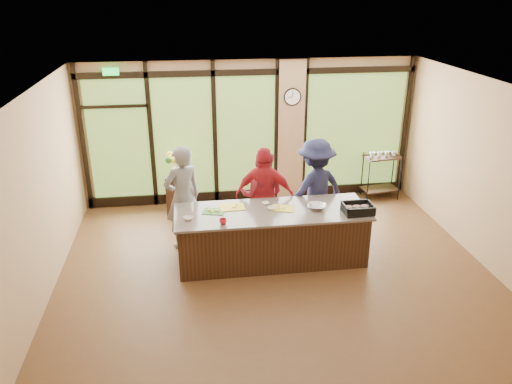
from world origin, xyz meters
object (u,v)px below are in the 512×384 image
object	(u,v)px
cook_left	(183,198)
bar_cart	(381,170)
cook_right	(315,189)
flower_stand	(180,195)
island_base	(272,237)
roasting_pan	(358,210)

from	to	relation	value
cook_left	bar_cart	distance (m)	4.59
cook_right	flower_stand	bearing A→B (deg)	-49.06
island_base	flower_stand	size ratio (longest dim) A/B	3.77
roasting_pan	island_base	bearing A→B (deg)	166.58
cook_left	roasting_pan	bearing A→B (deg)	135.89
cook_left	cook_right	size ratio (longest dim) A/B	1.00
island_base	cook_right	world-z (taller)	cook_right
roasting_pan	bar_cart	distance (m)	3.02
island_base	bar_cart	world-z (taller)	bar_cart
island_base	bar_cart	xyz separation A→B (m)	(2.83, 2.35, 0.19)
cook_left	roasting_pan	xyz separation A→B (m)	(2.82, -0.98, 0.02)
flower_stand	bar_cart	xyz separation A→B (m)	(4.36, 0.27, 0.22)
roasting_pan	cook_right	bearing A→B (deg)	110.36
cook_left	flower_stand	size ratio (longest dim) A/B	2.29
roasting_pan	bar_cart	xyz separation A→B (m)	(1.45, 2.63, -0.33)
island_base	flower_stand	xyz separation A→B (m)	(-1.54, 2.09, -0.03)
bar_cart	cook_left	bearing A→B (deg)	-165.87
flower_stand	roasting_pan	bearing A→B (deg)	-14.34
island_base	cook_left	xyz separation A→B (m)	(-1.45, 0.71, 0.50)
flower_stand	cook_left	bearing A→B (deg)	-61.71
cook_right	roasting_pan	distance (m)	1.15
cook_right	bar_cart	world-z (taller)	cook_right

